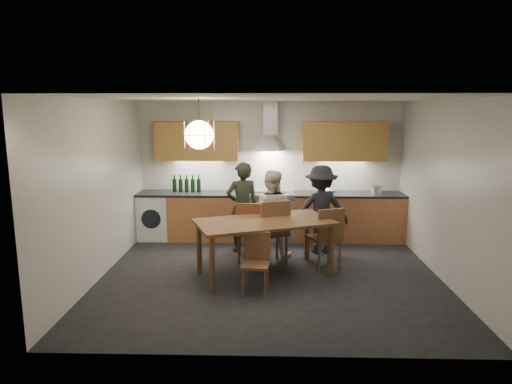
{
  "coord_description": "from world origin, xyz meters",
  "views": [
    {
      "loc": [
        -0.03,
        -6.48,
        2.47
      ],
      "look_at": [
        -0.22,
        0.4,
        1.2
      ],
      "focal_mm": 32.0,
      "sensor_mm": 36.0,
      "label": 1
    }
  ],
  "objects_px": {
    "chair_back_left": "(250,228)",
    "stock_pot": "(376,190)",
    "person_left": "(242,207)",
    "person_right": "(321,209)",
    "dining_table": "(264,227)",
    "mixing_bowl": "(327,191)",
    "chair_front": "(256,258)",
    "wine_bottles": "(187,184)",
    "person_mid": "(271,213)"
  },
  "relations": [
    {
      "from": "chair_back_left",
      "to": "stock_pot",
      "type": "distance_m",
      "value": 2.66
    },
    {
      "from": "mixing_bowl",
      "to": "dining_table",
      "type": "bearing_deg",
      "value": -121.37
    },
    {
      "from": "chair_front",
      "to": "mixing_bowl",
      "type": "height_order",
      "value": "mixing_bowl"
    },
    {
      "from": "person_left",
      "to": "stock_pot",
      "type": "distance_m",
      "value": 2.56
    },
    {
      "from": "chair_back_left",
      "to": "dining_table",
      "type": "bearing_deg",
      "value": 111.86
    },
    {
      "from": "chair_front",
      "to": "mixing_bowl",
      "type": "xyz_separation_m",
      "value": [
        1.25,
        2.49,
        0.48
      ]
    },
    {
      "from": "dining_table",
      "to": "person_right",
      "type": "xyz_separation_m",
      "value": [
        0.95,
        1.12,
        0.02
      ]
    },
    {
      "from": "stock_pot",
      "to": "chair_front",
      "type": "bearing_deg",
      "value": -131.28
    },
    {
      "from": "dining_table",
      "to": "person_right",
      "type": "relative_size",
      "value": 1.45
    },
    {
      "from": "person_right",
      "to": "mixing_bowl",
      "type": "xyz_separation_m",
      "value": [
        0.2,
        0.76,
        0.18
      ]
    },
    {
      "from": "chair_back_left",
      "to": "person_mid",
      "type": "height_order",
      "value": "person_mid"
    },
    {
      "from": "person_mid",
      "to": "stock_pot",
      "type": "height_order",
      "value": "person_mid"
    },
    {
      "from": "chair_front",
      "to": "mixing_bowl",
      "type": "bearing_deg",
      "value": 70.26
    },
    {
      "from": "chair_back_left",
      "to": "stock_pot",
      "type": "xyz_separation_m",
      "value": [
        2.3,
        1.29,
        0.4
      ]
    },
    {
      "from": "dining_table",
      "to": "chair_back_left",
      "type": "xyz_separation_m",
      "value": [
        -0.23,
        0.56,
        -0.17
      ]
    },
    {
      "from": "stock_pot",
      "to": "wine_bottles",
      "type": "distance_m",
      "value": 3.56
    },
    {
      "from": "wine_bottles",
      "to": "person_left",
      "type": "bearing_deg",
      "value": -34.93
    },
    {
      "from": "dining_table",
      "to": "mixing_bowl",
      "type": "distance_m",
      "value": 2.21
    },
    {
      "from": "mixing_bowl",
      "to": "chair_front",
      "type": "bearing_deg",
      "value": -116.66
    },
    {
      "from": "dining_table",
      "to": "stock_pot",
      "type": "distance_m",
      "value": 2.78
    },
    {
      "from": "mixing_bowl",
      "to": "wine_bottles",
      "type": "distance_m",
      "value": 2.64
    },
    {
      "from": "chair_back_left",
      "to": "wine_bottles",
      "type": "height_order",
      "value": "wine_bottles"
    },
    {
      "from": "chair_front",
      "to": "wine_bottles",
      "type": "bearing_deg",
      "value": 125.67
    },
    {
      "from": "chair_front",
      "to": "stock_pot",
      "type": "xyz_separation_m",
      "value": [
        2.16,
        2.46,
        0.51
      ]
    },
    {
      "from": "person_mid",
      "to": "dining_table",
      "type": "bearing_deg",
      "value": 97.09
    },
    {
      "from": "chair_front",
      "to": "person_mid",
      "type": "xyz_separation_m",
      "value": [
        0.2,
        1.54,
        0.27
      ]
    },
    {
      "from": "person_mid",
      "to": "wine_bottles",
      "type": "relative_size",
      "value": 2.72
    },
    {
      "from": "person_right",
      "to": "stock_pot",
      "type": "distance_m",
      "value": 1.35
    },
    {
      "from": "dining_table",
      "to": "mixing_bowl",
      "type": "height_order",
      "value": "mixing_bowl"
    },
    {
      "from": "chair_front",
      "to": "person_left",
      "type": "height_order",
      "value": "person_left"
    },
    {
      "from": "person_left",
      "to": "person_mid",
      "type": "xyz_separation_m",
      "value": [
        0.49,
        -0.23,
        -0.05
      ]
    },
    {
      "from": "chair_front",
      "to": "wine_bottles",
      "type": "xyz_separation_m",
      "value": [
        -1.39,
        2.54,
        0.6
      ]
    },
    {
      "from": "person_left",
      "to": "wine_bottles",
      "type": "bearing_deg",
      "value": -52.54
    },
    {
      "from": "stock_pot",
      "to": "dining_table",
      "type": "bearing_deg",
      "value": -137.99
    },
    {
      "from": "person_mid",
      "to": "mixing_bowl",
      "type": "relative_size",
      "value": 4.31
    },
    {
      "from": "person_left",
      "to": "person_right",
      "type": "relative_size",
      "value": 1.03
    },
    {
      "from": "person_right",
      "to": "stock_pot",
      "type": "bearing_deg",
      "value": -152.45
    },
    {
      "from": "person_mid",
      "to": "wine_bottles",
      "type": "bearing_deg",
      "value": -18.67
    },
    {
      "from": "chair_back_left",
      "to": "mixing_bowl",
      "type": "relative_size",
      "value": 2.94
    },
    {
      "from": "chair_back_left",
      "to": "wine_bottles",
      "type": "bearing_deg",
      "value": -48.1
    },
    {
      "from": "stock_pot",
      "to": "wine_bottles",
      "type": "bearing_deg",
      "value": 178.83
    },
    {
      "from": "person_left",
      "to": "mixing_bowl",
      "type": "height_order",
      "value": "person_left"
    },
    {
      "from": "chair_back_left",
      "to": "person_mid",
      "type": "bearing_deg",
      "value": -133.0
    },
    {
      "from": "stock_pot",
      "to": "person_mid",
      "type": "bearing_deg",
      "value": -154.78
    },
    {
      "from": "chair_front",
      "to": "stock_pot",
      "type": "bearing_deg",
      "value": 55.64
    },
    {
      "from": "dining_table",
      "to": "chair_back_left",
      "type": "height_order",
      "value": "chair_back_left"
    },
    {
      "from": "person_left",
      "to": "stock_pot",
      "type": "bearing_deg",
      "value": 178.23
    },
    {
      "from": "stock_pot",
      "to": "mixing_bowl",
      "type": "bearing_deg",
      "value": 178.34
    },
    {
      "from": "person_left",
      "to": "person_right",
      "type": "xyz_separation_m",
      "value": [
        1.35,
        -0.04,
        -0.03
      ]
    },
    {
      "from": "chair_back_left",
      "to": "person_right",
      "type": "relative_size",
      "value": 0.66
    }
  ]
}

